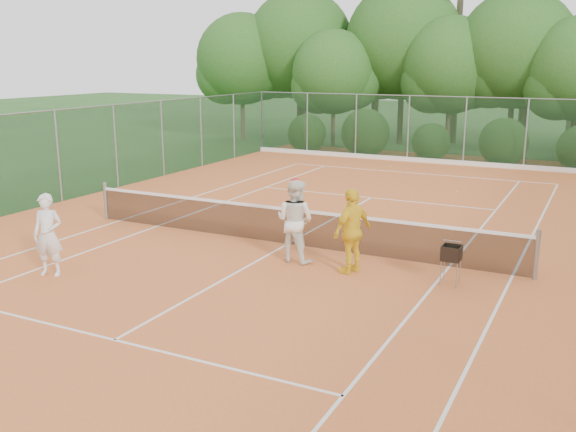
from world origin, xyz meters
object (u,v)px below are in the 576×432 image
Objects in this scene: player_center_grp at (295,220)px; player_yellow at (352,231)px; player_white at (48,235)px; ball_hopper at (451,254)px.

player_center_grp reaches higher than player_yellow.
player_yellow is at bearing -7.38° from player_center_grp.
player_white is 5.42m from player_center_grp.
player_center_grp is 2.32× the size of ball_hopper.
player_center_grp reaches higher than ball_hopper.
player_white is 0.95× the size of player_yellow.
player_yellow is 2.23× the size of ball_hopper.
player_yellow reaches higher than ball_hopper.
player_white is at bearing -41.61° from player_yellow.
ball_hopper is at bearing 114.93° from player_yellow.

